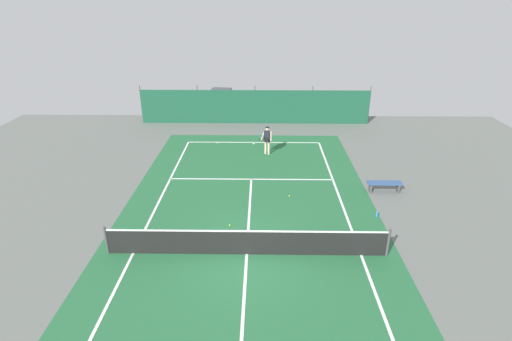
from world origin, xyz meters
name	(u,v)px	position (x,y,z in m)	size (l,w,h in m)	color
ground_plane	(247,254)	(0.00, 0.00, 0.00)	(36.00, 36.00, 0.00)	slate
court_surface	(247,254)	(0.00, 0.00, 0.00)	(11.02, 26.60, 0.01)	#236038
tennis_net	(247,242)	(0.00, 0.00, 0.51)	(10.12, 0.10, 1.10)	black
back_fence	(255,112)	(0.00, 16.52, 0.67)	(16.30, 0.98, 2.70)	#195138
tennis_player	(267,138)	(0.82, 9.94, 0.96)	(0.84, 0.65, 1.64)	beige
tennis_ball_near_player	(217,143)	(-2.27, 11.64, 0.03)	(0.07, 0.07, 0.07)	#CCDB33
tennis_ball_midcourt	(230,225)	(-0.76, 1.92, 0.03)	(0.07, 0.07, 0.07)	#CCDB33
tennis_ball_by_sideline	(289,196)	(1.81, 4.56, 0.03)	(0.07, 0.07, 0.07)	#CCDB33
parked_car	(221,100)	(-2.77, 19.36, 0.84)	(2.38, 4.38, 1.68)	black
courtside_bench	(384,184)	(6.31, 5.13, 0.37)	(1.60, 0.40, 0.49)	#335184
water_bottle	(377,214)	(5.38, 2.77, 0.12)	(0.08, 0.08, 0.24)	#338CD8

